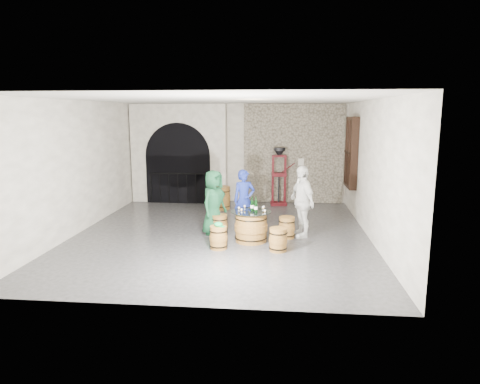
# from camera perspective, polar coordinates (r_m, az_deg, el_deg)

# --- Properties ---
(ground) EXTENTS (8.00, 8.00, 0.00)m
(ground) POSITION_cam_1_polar(r_m,az_deg,el_deg) (10.45, -2.47, -5.60)
(ground) COLOR #2E2E30
(ground) RESTS_ON ground
(wall_back) EXTENTS (8.00, 0.00, 8.00)m
(wall_back) POSITION_cam_1_polar(r_m,az_deg,el_deg) (14.08, -0.26, 5.19)
(wall_back) COLOR white
(wall_back) RESTS_ON ground
(wall_front) EXTENTS (8.00, 0.00, 8.00)m
(wall_front) POSITION_cam_1_polar(r_m,az_deg,el_deg) (6.25, -7.66, -1.54)
(wall_front) COLOR white
(wall_front) RESTS_ON ground
(wall_left) EXTENTS (0.00, 8.00, 8.00)m
(wall_left) POSITION_cam_1_polar(r_m,az_deg,el_deg) (11.17, -20.65, 3.15)
(wall_left) COLOR white
(wall_left) RESTS_ON ground
(wall_right) EXTENTS (0.00, 8.00, 8.00)m
(wall_right) POSITION_cam_1_polar(r_m,az_deg,el_deg) (10.24, 17.26, 2.75)
(wall_right) COLOR white
(wall_right) RESTS_ON ground
(ceiling) EXTENTS (8.00, 8.00, 0.00)m
(ceiling) POSITION_cam_1_polar(r_m,az_deg,el_deg) (10.05, -2.61, 12.22)
(ceiling) COLOR beige
(ceiling) RESTS_ON wall_back
(stone_facing_panel) EXTENTS (3.20, 0.12, 3.18)m
(stone_facing_panel) POSITION_cam_1_polar(r_m,az_deg,el_deg) (13.95, 7.12, 5.07)
(stone_facing_panel) COLOR gray
(stone_facing_panel) RESTS_ON ground
(arched_opening) EXTENTS (3.10, 0.60, 3.19)m
(arched_opening) POSITION_cam_1_polar(r_m,az_deg,el_deg) (14.14, -8.08, 5.04)
(arched_opening) COLOR white
(arched_opening) RESTS_ON ground
(shuttered_window) EXTENTS (0.23, 1.10, 2.00)m
(shuttered_window) POSITION_cam_1_polar(r_m,az_deg,el_deg) (12.55, 14.58, 5.14)
(shuttered_window) COLOR black
(shuttered_window) RESTS_ON wall_right
(barrel_table) EXTENTS (0.91, 0.91, 0.71)m
(barrel_table) POSITION_cam_1_polar(r_m,az_deg,el_deg) (9.76, 1.47, -4.62)
(barrel_table) COLOR olive
(barrel_table) RESTS_ON ground
(barrel_stool_left) EXTENTS (0.40, 0.40, 0.50)m
(barrel_stool_left) POSITION_cam_1_polar(r_m,az_deg,el_deg) (10.29, -2.74, -4.43)
(barrel_stool_left) COLOR olive
(barrel_stool_left) RESTS_ON ground
(barrel_stool_far) EXTENTS (0.40, 0.40, 0.50)m
(barrel_stool_far) POSITION_cam_1_polar(r_m,az_deg,el_deg) (10.65, 0.65, -3.91)
(barrel_stool_far) COLOR olive
(barrel_stool_far) RESTS_ON ground
(barrel_stool_right) EXTENTS (0.40, 0.40, 0.50)m
(barrel_stool_right) POSITION_cam_1_polar(r_m,az_deg,el_deg) (10.13, 6.25, -4.72)
(barrel_stool_right) COLOR olive
(barrel_stool_right) RESTS_ON ground
(barrel_stool_near_right) EXTENTS (0.40, 0.40, 0.50)m
(barrel_stool_near_right) POSITION_cam_1_polar(r_m,az_deg,el_deg) (9.15, 5.10, -6.35)
(barrel_stool_near_right) COLOR olive
(barrel_stool_near_right) RESTS_ON ground
(barrel_stool_near_left) EXTENTS (0.40, 0.40, 0.50)m
(barrel_stool_near_left) POSITION_cam_1_polar(r_m,az_deg,el_deg) (9.28, -2.89, -6.08)
(barrel_stool_near_left) COLOR olive
(barrel_stool_near_left) RESTS_ON ground
(green_cap) EXTENTS (0.23, 0.18, 0.10)m
(green_cap) POSITION_cam_1_polar(r_m,az_deg,el_deg) (9.20, -2.88, -4.34)
(green_cap) COLOR #0C8E42
(green_cap) RESTS_ON barrel_stool_near_left
(person_green) EXTENTS (0.79, 0.91, 1.56)m
(person_green) POSITION_cam_1_polar(r_m,az_deg,el_deg) (10.26, -3.52, -1.41)
(person_green) COLOR #124125
(person_green) RESTS_ON ground
(person_blue) EXTENTS (0.65, 0.54, 1.52)m
(person_blue) POSITION_cam_1_polar(r_m,az_deg,el_deg) (10.65, 0.55, -1.08)
(person_blue) COLOR navy
(person_blue) RESTS_ON ground
(person_white) EXTENTS (0.80, 1.07, 1.69)m
(person_white) POSITION_cam_1_polar(r_m,az_deg,el_deg) (10.15, 8.24, -1.26)
(person_white) COLOR silver
(person_white) RESTS_ON ground
(wine_bottle_left) EXTENTS (0.08, 0.08, 0.32)m
(wine_bottle_left) POSITION_cam_1_polar(r_m,az_deg,el_deg) (9.69, 1.62, -1.77)
(wine_bottle_left) COLOR black
(wine_bottle_left) RESTS_ON barrel_table
(wine_bottle_center) EXTENTS (0.08, 0.08, 0.32)m
(wine_bottle_center) POSITION_cam_1_polar(r_m,az_deg,el_deg) (9.54, 2.12, -1.96)
(wine_bottle_center) COLOR black
(wine_bottle_center) RESTS_ON barrel_table
(wine_bottle_right) EXTENTS (0.08, 0.08, 0.32)m
(wine_bottle_right) POSITION_cam_1_polar(r_m,az_deg,el_deg) (9.74, 2.12, -1.70)
(wine_bottle_right) COLOR black
(wine_bottle_right) RESTS_ON barrel_table
(tasting_glass_a) EXTENTS (0.05, 0.05, 0.10)m
(tasting_glass_a) POSITION_cam_1_polar(r_m,az_deg,el_deg) (9.51, 0.20, -2.50)
(tasting_glass_a) COLOR #B67A23
(tasting_glass_a) RESTS_ON barrel_table
(tasting_glass_b) EXTENTS (0.05, 0.05, 0.10)m
(tasting_glass_b) POSITION_cam_1_polar(r_m,az_deg,el_deg) (9.74, 3.10, -2.20)
(tasting_glass_b) COLOR #B67A23
(tasting_glass_b) RESTS_ON barrel_table
(tasting_glass_c) EXTENTS (0.05, 0.05, 0.10)m
(tasting_glass_c) POSITION_cam_1_polar(r_m,az_deg,el_deg) (9.86, 0.63, -2.03)
(tasting_glass_c) COLOR #B67A23
(tasting_glass_c) RESTS_ON barrel_table
(tasting_glass_d) EXTENTS (0.05, 0.05, 0.10)m
(tasting_glass_d) POSITION_cam_1_polar(r_m,az_deg,el_deg) (9.79, 3.19, -2.14)
(tasting_glass_d) COLOR #B67A23
(tasting_glass_d) RESTS_ON barrel_table
(tasting_glass_e) EXTENTS (0.05, 0.05, 0.10)m
(tasting_glass_e) POSITION_cam_1_polar(r_m,az_deg,el_deg) (9.42, 3.34, -2.64)
(tasting_glass_e) COLOR #B67A23
(tasting_glass_e) RESTS_ON barrel_table
(tasting_glass_f) EXTENTS (0.05, 0.05, 0.10)m
(tasting_glass_f) POSITION_cam_1_polar(r_m,az_deg,el_deg) (9.68, -0.14, -2.27)
(tasting_glass_f) COLOR #B67A23
(tasting_glass_f) RESTS_ON barrel_table
(side_barrel) EXTENTS (0.53, 0.53, 0.70)m
(side_barrel) POSITION_cam_1_polar(r_m,az_deg,el_deg) (13.06, -2.42, -0.79)
(side_barrel) COLOR olive
(side_barrel) RESTS_ON ground
(corking_press) EXTENTS (0.77, 0.46, 1.83)m
(corking_press) POSITION_cam_1_polar(r_m,az_deg,el_deg) (13.57, 5.22, 2.68)
(corking_press) COLOR #4C0C13
(corking_press) RESTS_ON ground
(control_box) EXTENTS (0.18, 0.10, 0.22)m
(control_box) POSITION_cam_1_polar(r_m,az_deg,el_deg) (13.91, 8.14, 3.99)
(control_box) COLOR silver
(control_box) RESTS_ON wall_back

